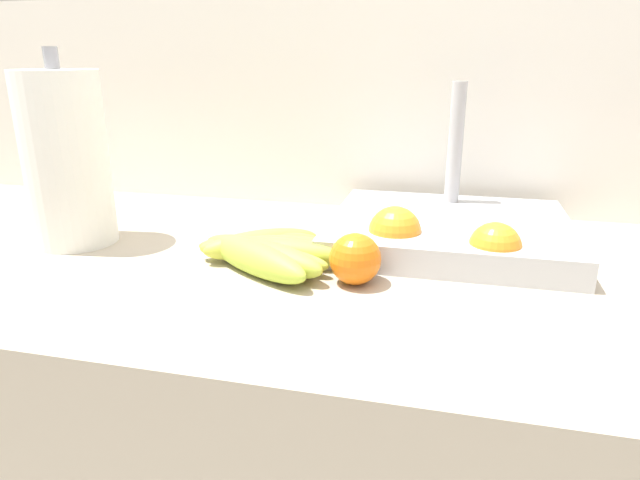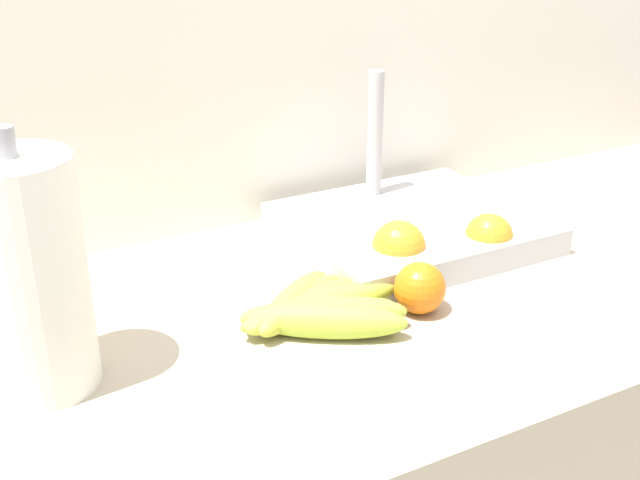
% 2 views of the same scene
% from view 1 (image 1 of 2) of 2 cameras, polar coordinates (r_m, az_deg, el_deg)
% --- Properties ---
extents(wall_back, '(2.24, 0.06, 1.30)m').
position_cam_1_polar(wall_back, '(1.17, 4.09, -9.54)').
color(wall_back, silver).
rests_on(wall_back, ground).
extents(banana_bunch, '(0.22, 0.20, 0.04)m').
position_cam_1_polar(banana_bunch, '(0.74, -5.78, -1.20)').
color(banana_bunch, '#AECD3F').
rests_on(banana_bunch, counter).
extents(orange_center, '(0.07, 0.07, 0.07)m').
position_cam_1_polar(orange_center, '(0.75, 17.65, -0.80)').
color(orange_center, orange).
rests_on(orange_center, counter).
extents(orange_right, '(0.07, 0.07, 0.07)m').
position_cam_1_polar(orange_right, '(0.77, 7.74, 0.78)').
color(orange_right, orange).
rests_on(orange_right, counter).
extents(orange_front, '(0.06, 0.06, 0.06)m').
position_cam_1_polar(orange_front, '(0.68, 3.66, -1.97)').
color(orange_front, orange).
rests_on(orange_front, counter).
extents(paper_towel_roll, '(0.12, 0.12, 0.28)m').
position_cam_1_polar(paper_towel_roll, '(0.89, -24.80, 7.58)').
color(paper_towel_roll, white).
rests_on(paper_towel_roll, counter).
extents(sink_basin, '(0.35, 0.30, 0.23)m').
position_cam_1_polar(sink_basin, '(0.85, 13.21, 1.15)').
color(sink_basin, '#B7BABF').
rests_on(sink_basin, counter).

